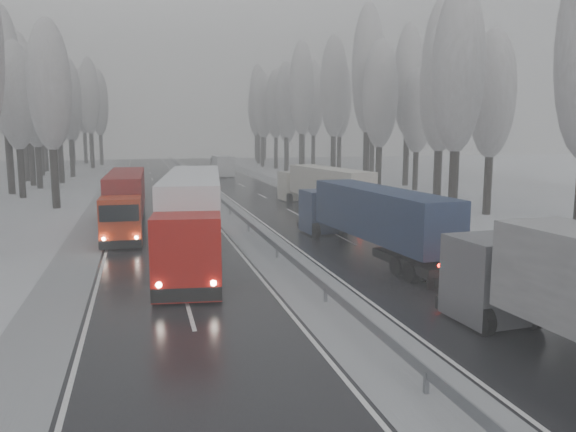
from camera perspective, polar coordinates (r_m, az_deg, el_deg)
name	(u,v)px	position (r m, az deg, el deg)	size (l,w,h in m)	color
carriageway_right	(315,224)	(40.48, 2.76, -0.79)	(7.50, 200.00, 0.03)	black
carriageway_left	(166,230)	(38.67, -12.25, -1.42)	(7.50, 200.00, 0.03)	black
median_slush	(243,227)	(39.23, -4.57, -1.10)	(3.00, 200.00, 0.04)	#9DA1A5
shoulder_right	(378,221)	(42.21, 9.18, -0.49)	(2.40, 200.00, 0.04)	#9DA1A5
shoulder_left	(89,234)	(38.79, -19.58, -1.69)	(2.40, 200.00, 0.04)	#9DA1A5
median_guardrail	(243,219)	(39.13, -4.58, -0.27)	(0.12, 200.00, 0.76)	slate
tree_18	(458,71)	(41.27, 16.92, 13.92)	(3.60, 3.60, 16.58)	black
tree_19	(492,95)	(47.50, 20.06, 11.48)	(3.60, 3.60, 14.57)	black
tree_20	(441,89)	(49.92, 15.29, 12.37)	(3.60, 3.60, 15.71)	black
tree_21	(441,72)	(54.64, 15.30, 13.97)	(3.60, 3.60, 18.62)	black
tree_22	(380,95)	(58.83, 9.35, 12.03)	(3.60, 3.60, 15.86)	black
tree_23	(417,112)	(65.09, 13.00, 10.29)	(3.60, 3.60, 13.55)	black
tree_24	(368,71)	(64.38, 8.13, 14.39)	(3.60, 3.60, 20.49)	black
tree_25	(408,82)	(70.81, 12.13, 13.21)	(3.60, 3.60, 19.44)	black
tree_26	(334,88)	(73.70, 4.69, 12.86)	(3.60, 3.60, 18.78)	black
tree_27	(373,96)	(79.97, 8.65, 11.92)	(3.60, 3.60, 17.62)	black
tree_28	(302,89)	(83.52, 1.38, 12.75)	(3.60, 3.60, 19.62)	black
tree_29	(340,98)	(89.53, 5.29, 11.82)	(3.60, 3.60, 18.11)	black
tree_30	(286,101)	(92.89, -0.19, 11.64)	(3.60, 3.60, 17.86)	black
tree_31	(314,100)	(98.38, 2.62, 11.73)	(3.60, 3.60, 18.58)	black
tree_32	(276,105)	(100.17, -1.26, 11.23)	(3.60, 3.60, 17.33)	black
tree_33	(287,117)	(104.74, -0.08, 10.06)	(3.60, 3.60, 14.33)	black
tree_34	(262,105)	(106.89, -2.64, 11.16)	(3.60, 3.60, 17.63)	black
tree_35	(303,105)	(113.06, 1.58, 11.23)	(3.60, 3.60, 18.25)	black
tree_36	(258,99)	(116.86, -3.05, 11.75)	(3.60, 3.60, 20.23)	black
tree_37	(286,113)	(122.24, -0.17, 10.47)	(3.60, 3.60, 16.37)	black
tree_38	(256,109)	(127.48, -3.27, 10.84)	(3.60, 3.60, 17.97)	black
tree_39	(265,114)	(131.93, -2.40, 10.28)	(3.60, 3.60, 16.19)	black
tree_62	(49,86)	(52.42, -23.10, 12.03)	(3.60, 3.60, 16.04)	black
tree_64	(16,97)	(61.94, -25.91, 10.86)	(3.60, 3.60, 15.42)	black
tree_65	(3,73)	(66.39, -26.95, 12.83)	(3.60, 3.60, 19.48)	black
tree_66	(35,103)	(71.40, -24.34, 10.45)	(3.60, 3.60, 15.23)	black
tree_67	(27,94)	(75.62, -24.95, 11.17)	(3.60, 3.60, 17.09)	black
tree_68	(57,98)	(77.90, -22.40, 11.02)	(3.60, 3.60, 16.65)	black
tree_69	(21,86)	(82.69, -25.50, 11.85)	(3.60, 3.60, 19.35)	black
tree_70	(69,100)	(87.89, -21.38, 10.91)	(3.60, 3.60, 17.09)	black
tree_71	(37,90)	(92.56, -24.14, 11.60)	(3.60, 3.60, 19.61)	black
tree_72	(59,111)	(97.41, -22.26, 9.84)	(3.60, 3.60, 15.11)	black
tree_73	(43,103)	(101.81, -23.66, 10.43)	(3.60, 3.60, 17.22)	black
tree_74	(89,97)	(107.88, -19.55, 11.35)	(3.60, 3.60, 19.68)	black
tree_75	(38,101)	(112.87, -24.06, 10.61)	(3.60, 3.60, 18.60)	black
tree_76	(99,103)	(117.13, -18.65, 10.79)	(3.60, 3.60, 18.55)	black
tree_77	(71,118)	(121.50, -21.14, 9.29)	(3.60, 3.60, 14.32)	black
tree_78	(83,102)	(123.99, -20.11, 10.87)	(3.60, 3.60, 19.55)	black
tree_79	(71,110)	(128.17, -21.16, 10.01)	(3.60, 3.60, 17.07)	black
truck_blue_box	(370,215)	(30.47, 8.29, 0.08)	(3.44, 14.47, 3.68)	#1F2C4D
truck_cream_box	(323,185)	(47.54, 3.60, 3.15)	(4.07, 14.20, 3.61)	beige
box_truck_distant	(222,166)	(84.00, -6.71, 5.09)	(2.54, 8.12, 3.03)	#B1B3B8
truck_red_white	(193,211)	(29.27, -9.65, 0.53)	(4.81, 17.30, 4.40)	#A20D09
truck_red_red	(126,196)	(40.05, -16.16, 1.93)	(2.66, 14.73, 3.76)	#B5250A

